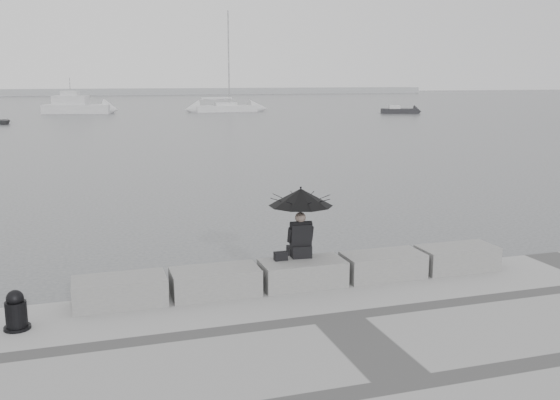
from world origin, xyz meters
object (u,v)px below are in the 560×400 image
object	(u,v)px
motor_cruiser	(78,106)
small_motorboat	(400,111)
seated_person	(301,205)
sailboat_right	(226,108)
mooring_bollard	(16,313)
dinghy	(3,121)

from	to	relation	value
motor_cruiser	small_motorboat	bearing A→B (deg)	-0.48
seated_person	sailboat_right	bearing A→B (deg)	85.23
mooring_bollard	sailboat_right	size ratio (longest dim) A/B	0.05
mooring_bollard	sailboat_right	distance (m)	73.12
mooring_bollard	small_motorboat	distance (m)	71.69
seated_person	dinghy	world-z (taller)	seated_person
seated_person	dinghy	distance (m)	56.00
sailboat_right	dinghy	size ratio (longest dim) A/B	4.27
mooring_bollard	sailboat_right	bearing A→B (deg)	74.78
small_motorboat	dinghy	xyz separation A→B (m)	(-45.20, -4.40, -0.06)
small_motorboat	mooring_bollard	bearing A→B (deg)	-104.28
mooring_bollard	seated_person	bearing A→B (deg)	10.12
mooring_bollard	small_motorboat	world-z (taller)	mooring_bollard
mooring_bollard	motor_cruiser	xyz separation A→B (m)	(0.74, 72.29, 0.12)
sailboat_right	dinghy	xyz separation A→B (m)	(-25.37, -14.82, -0.27)
dinghy	mooring_bollard	bearing A→B (deg)	-98.03
mooring_bollard	small_motorboat	size ratio (longest dim) A/B	0.14
seated_person	small_motorboat	distance (m)	68.29
small_motorboat	motor_cruiser	bearing A→B (deg)	-178.91
mooring_bollard	motor_cruiser	bearing A→B (deg)	89.41
mooring_bollard	motor_cruiser	size ratio (longest dim) A/B	0.08
sailboat_right	small_motorboat	xyz separation A→B (m)	(19.83, -10.42, -0.20)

